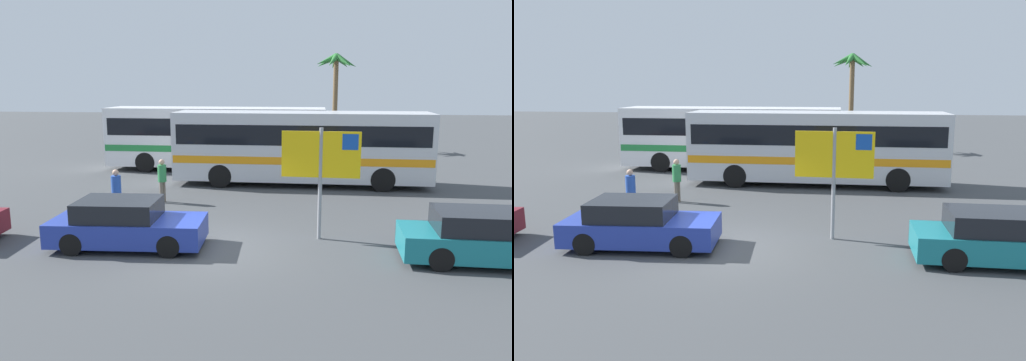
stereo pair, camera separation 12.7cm
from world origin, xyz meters
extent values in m
plane|color=#424447|center=(0.00, 0.00, 0.00)|extent=(120.00, 120.00, 0.00)
cube|color=silver|center=(2.13, 9.12, 1.73)|extent=(10.96, 2.45, 2.90)
cube|color=black|center=(2.13, 9.12, 2.28)|extent=(10.52, 2.47, 0.84)
cube|color=orange|center=(2.13, 9.12, 1.22)|extent=(10.85, 2.47, 0.32)
cylinder|color=black|center=(5.53, 10.22, 0.50)|extent=(1.00, 0.28, 1.00)
cylinder|color=black|center=(5.53, 8.03, 0.50)|extent=(1.00, 0.28, 1.00)
cylinder|color=black|center=(-1.26, 10.22, 0.50)|extent=(1.00, 0.28, 1.00)
cylinder|color=black|center=(-1.26, 8.03, 0.50)|extent=(1.00, 0.28, 1.00)
cube|color=white|center=(-2.30, 12.37, 1.73)|extent=(10.96, 2.45, 2.90)
cube|color=black|center=(-2.30, 12.37, 2.28)|extent=(10.52, 2.47, 0.84)
cube|color=#23843D|center=(-2.30, 12.37, 1.22)|extent=(10.85, 2.47, 0.32)
cylinder|color=black|center=(1.09, 13.47, 0.50)|extent=(1.00, 0.28, 1.00)
cylinder|color=black|center=(1.09, 11.28, 0.50)|extent=(1.00, 0.28, 1.00)
cylinder|color=black|center=(-5.70, 13.47, 0.50)|extent=(1.00, 0.28, 1.00)
cylinder|color=black|center=(-5.70, 11.28, 0.50)|extent=(1.00, 0.28, 1.00)
cylinder|color=gray|center=(2.94, 1.29, 1.60)|extent=(0.11, 0.11, 3.20)
cube|color=yellow|center=(2.94, 1.29, 2.45)|extent=(2.20, 0.13, 1.30)
cube|color=#1447A8|center=(3.74, 1.26, 2.82)|extent=(0.44, 0.08, 0.44)
cube|color=#19757F|center=(7.24, -0.17, 0.48)|extent=(4.55, 1.74, 0.64)
cube|color=black|center=(6.96, -0.16, 1.06)|extent=(2.37, 1.58, 0.52)
cylinder|color=black|center=(5.84, 0.62, 0.30)|extent=(0.60, 0.17, 0.60)
cylinder|color=black|center=(5.82, -0.92, 0.30)|extent=(0.60, 0.17, 0.60)
cube|color=#23389E|center=(-2.22, -0.08, 0.48)|extent=(4.21, 1.97, 0.64)
cube|color=black|center=(-2.46, -0.09, 1.06)|extent=(2.23, 1.72, 0.52)
cylinder|color=black|center=(-0.99, 0.79, 0.30)|extent=(0.61, 0.20, 0.60)
cylinder|color=black|center=(-0.90, -0.79, 0.30)|extent=(0.61, 0.20, 0.60)
cylinder|color=black|center=(-3.54, 0.63, 0.30)|extent=(0.61, 0.20, 0.60)
cylinder|color=black|center=(-3.44, -0.95, 0.30)|extent=(0.61, 0.20, 0.60)
cylinder|color=#706656|center=(-2.86, 5.18, 0.40)|extent=(0.13, 0.13, 0.79)
cylinder|color=#706656|center=(-2.91, 5.00, 0.40)|extent=(0.13, 0.13, 0.79)
cylinder|color=#338E4C|center=(-2.88, 5.09, 1.11)|extent=(0.32, 0.32, 0.63)
sphere|color=tan|center=(-2.88, 5.09, 1.53)|extent=(0.21, 0.21, 0.21)
cylinder|color=#2D2D33|center=(-3.73, 2.81, 0.39)|extent=(0.13, 0.13, 0.78)
cylinder|color=#2D2D33|center=(-3.80, 2.97, 0.39)|extent=(0.13, 0.13, 0.78)
cylinder|color=#2851B2|center=(-3.76, 2.89, 1.09)|extent=(0.32, 0.32, 0.62)
sphere|color=tan|center=(-3.76, 2.89, 1.50)|extent=(0.21, 0.21, 0.21)
cylinder|color=brown|center=(3.92, 21.13, 2.94)|extent=(0.32, 0.32, 5.88)
cone|color=#2D7533|center=(4.56, 21.02, 5.74)|extent=(1.55, 0.68, 1.07)
cone|color=#2D7533|center=(4.31, 21.65, 5.75)|extent=(1.25, 1.47, 1.05)
cone|color=#2D7533|center=(3.81, 21.75, 5.72)|extent=(0.67, 1.54, 1.10)
cone|color=#2D7533|center=(3.32, 21.40, 5.76)|extent=(1.56, 1.02, 1.03)
cone|color=#2D7533|center=(3.28, 20.87, 5.82)|extent=(1.58, 0.98, 0.92)
cone|color=#2D7533|center=(3.67, 20.51, 5.78)|extent=(0.96, 1.57, 1.01)
cone|color=#2D7533|center=(4.37, 20.66, 5.75)|extent=(1.36, 1.38, 1.06)
camera|label=1|loc=(2.84, -12.72, 4.43)|focal=35.27mm
camera|label=2|loc=(2.97, -12.71, 4.43)|focal=35.27mm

